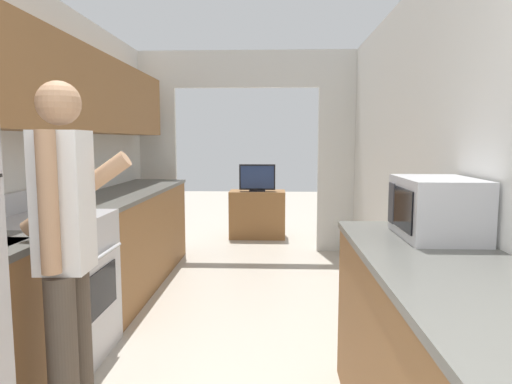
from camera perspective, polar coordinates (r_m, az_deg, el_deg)
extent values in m
cube|color=brown|center=(3.90, -21.46, 11.71)|extent=(0.32, 3.87, 0.65)
cube|color=silver|center=(2.68, 24.67, 2.63)|extent=(0.06, 7.67, 2.50)
cube|color=silver|center=(5.97, -12.99, 2.69)|extent=(0.65, 0.06, 2.05)
cube|color=silver|center=(5.81, 10.92, 2.65)|extent=(0.65, 0.06, 2.05)
cube|color=silver|center=(5.82, -1.22, 15.11)|extent=(3.09, 0.06, 0.45)
cube|color=brown|center=(4.62, -15.46, -5.70)|extent=(0.60, 2.40, 0.89)
cube|color=#565651|center=(4.55, -15.62, 0.04)|extent=(0.62, 2.41, 0.03)
cube|color=#565651|center=(1.89, 23.82, -9.16)|extent=(0.62, 1.96, 0.03)
cube|color=#B7B7BC|center=(3.19, -24.22, -11.22)|extent=(0.62, 0.78, 0.93)
cube|color=black|center=(3.06, -18.85, -11.72)|extent=(0.01, 0.53, 0.28)
cylinder|color=#B7B7BC|center=(2.99, -18.65, -7.52)|extent=(0.02, 0.62, 0.02)
cube|color=#B7B7BC|center=(3.22, -29.29, -1.58)|extent=(0.04, 0.78, 0.14)
cylinder|color=#232328|center=(2.88, -23.95, -3.63)|extent=(0.16, 0.16, 0.01)
cylinder|color=#232328|center=(3.18, -21.24, -2.59)|extent=(0.16, 0.16, 0.01)
cylinder|color=#232328|center=(3.00, -28.21, -3.46)|extent=(0.16, 0.16, 0.01)
cylinder|color=#232328|center=(3.29, -25.20, -2.48)|extent=(0.16, 0.16, 0.01)
cylinder|color=#4C4238|center=(2.29, -22.96, -19.62)|extent=(0.14, 0.14, 0.83)
cylinder|color=#4C4238|center=(2.44, -21.35, -17.96)|extent=(0.14, 0.14, 0.83)
cube|color=white|center=(2.16, -22.94, -1.12)|extent=(0.22, 0.22, 0.62)
cylinder|color=tan|center=(2.03, -24.53, -1.22)|extent=(0.08, 0.08, 0.59)
cylinder|color=tan|center=(2.29, -21.58, -0.26)|extent=(0.53, 0.10, 0.40)
sphere|color=tan|center=(2.15, -23.45, 10.16)|extent=(0.19, 0.19, 0.19)
cube|color=#B7B7BC|center=(2.39, 21.68, -1.84)|extent=(0.35, 0.50, 0.29)
cube|color=black|center=(2.29, 17.90, -2.05)|extent=(0.01, 0.30, 0.20)
cube|color=#38383D|center=(2.50, 16.57, -1.31)|extent=(0.01, 0.10, 0.21)
cube|color=brown|center=(6.59, 0.17, -2.79)|extent=(0.79, 0.42, 0.68)
cube|color=black|center=(6.50, 0.16, 0.19)|extent=(0.23, 0.16, 0.02)
cube|color=black|center=(6.49, 0.16, 1.88)|extent=(0.51, 0.04, 0.36)
cube|color=navy|center=(6.46, 0.15, 1.86)|extent=(0.47, 0.01, 0.32)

